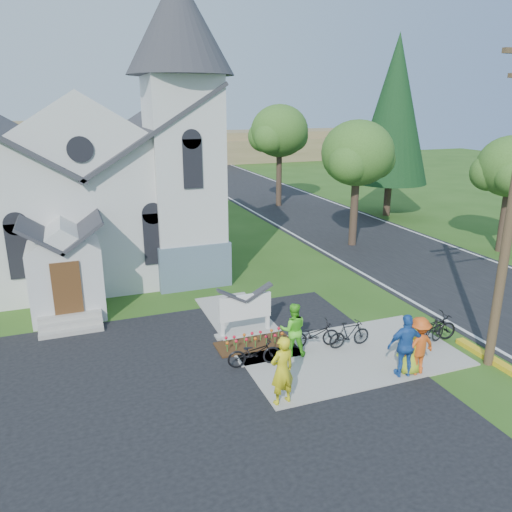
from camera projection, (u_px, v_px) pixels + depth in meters
name	position (u px, v px, depth m)	size (l,w,h in m)	color
ground	(317.00, 371.00, 15.35)	(120.00, 120.00, 0.00)	#2C5217
parking_lot	(80.00, 471.00, 11.20)	(20.00, 16.00, 0.02)	black
road	(348.00, 230.00, 32.13)	(8.00, 90.00, 0.02)	black
sidewalk	(351.00, 355.00, 16.30)	(7.00, 4.00, 0.05)	#A19C91
church	(91.00, 163.00, 23.11)	(12.35, 12.00, 13.00)	silver
church_sign	(245.00, 308.00, 17.50)	(2.20, 0.40, 1.70)	#A19C91
flower_bed	(254.00, 344.00, 16.99)	(2.60, 1.10, 0.07)	#33200D
tree_road_near	(357.00, 154.00, 27.41)	(4.00, 4.00, 7.05)	#3B2920
tree_road_mid	(280.00, 131.00, 38.13)	(4.40, 4.40, 7.80)	#3B2920
tree_road_far	(512.00, 167.00, 26.37)	(3.60, 3.60, 6.30)	#3B2920
conifer	(394.00, 110.00, 34.32)	(5.20, 5.20, 12.40)	#3B2920
distant_hills	(144.00, 147.00, 66.18)	(61.00, 10.00, 5.60)	olive
cyclist_0	(282.00, 370.00, 13.40)	(0.72, 0.47, 1.98)	yellow
bike_0	(254.00, 352.00, 15.48)	(0.59, 1.70, 0.89)	black
cyclist_1	(293.00, 329.00, 16.02)	(0.87, 0.68, 1.79)	#54D127
bike_1	(349.00, 334.00, 16.69)	(0.43, 1.52, 0.91)	black
cyclist_2	(406.00, 346.00, 14.75)	(1.16, 0.48, 1.97)	#2256AD
bike_2	(315.00, 334.00, 16.68)	(0.60, 1.71, 0.90)	black
cyclist_3	(418.00, 346.00, 14.93)	(1.17, 0.67, 1.82)	#D65117
bike_3	(429.00, 332.00, 16.75)	(0.46, 1.63, 0.98)	black
cyclist_4	(411.00, 349.00, 14.96)	(0.78, 0.51, 1.60)	#A9C825
bike_4	(431.00, 328.00, 17.03)	(0.67, 1.91, 1.00)	black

